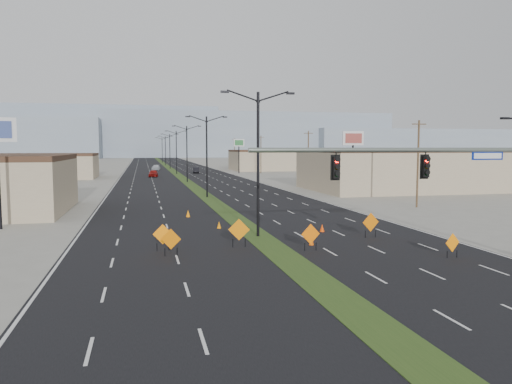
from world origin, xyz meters
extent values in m
plane|color=gray|center=(0.00, 0.00, 0.00)|extent=(600.00, 600.00, 0.00)
cube|color=black|center=(0.00, 100.00, 0.00)|extent=(25.00, 400.00, 0.02)
cube|color=#284518|center=(0.00, 100.00, 0.00)|extent=(2.00, 400.00, 0.04)
cube|color=tan|center=(-32.00, 85.00, 2.25)|extent=(30.00, 14.00, 4.50)
cube|color=tan|center=(34.00, 45.00, 2.75)|extent=(36.00, 18.00, 5.50)
cube|color=tan|center=(38.00, 110.00, 2.50)|extent=(44.00, 16.00, 5.00)
cube|color=#8391A3|center=(40.00, 300.00, 14.00)|extent=(220.00, 50.00, 28.00)
cube|color=#8391A3|center=(180.00, 290.00, 9.00)|extent=(160.00, 50.00, 18.00)
cube|color=#8391A3|center=(-30.00, 320.00, 16.00)|extent=(140.00, 50.00, 32.00)
cylinder|color=slate|center=(5.20, 2.00, 6.10)|extent=(16.00, 0.24, 0.24)
cube|color=navy|center=(10.40, 1.98, 5.78)|extent=(1.90, 0.04, 0.45)
cube|color=black|center=(1.70, 2.00, 5.22)|extent=(0.50, 0.28, 1.30)
sphere|color=#FF0C05|center=(1.70, 1.84, 5.57)|extent=(0.22, 0.22, 0.22)
cube|color=black|center=(6.70, 2.00, 5.22)|extent=(0.50, 0.28, 1.30)
sphere|color=#FF0C05|center=(6.70, 1.84, 5.57)|extent=(0.22, 0.22, 0.22)
cylinder|color=black|center=(0.00, 12.00, 5.00)|extent=(0.20, 0.20, 10.00)
cube|color=black|center=(-2.30, 12.00, 9.95)|extent=(0.55, 0.24, 0.14)
cube|color=black|center=(2.30, 12.00, 9.95)|extent=(0.55, 0.24, 0.14)
cylinder|color=black|center=(0.00, 40.00, 5.00)|extent=(0.20, 0.20, 10.00)
cube|color=black|center=(-2.30, 40.00, 9.95)|extent=(0.55, 0.24, 0.14)
cube|color=black|center=(2.30, 40.00, 9.95)|extent=(0.55, 0.24, 0.14)
cylinder|color=black|center=(0.00, 68.00, 5.00)|extent=(0.20, 0.20, 10.00)
cube|color=black|center=(-2.30, 68.00, 9.95)|extent=(0.55, 0.24, 0.14)
cube|color=black|center=(2.30, 68.00, 9.95)|extent=(0.55, 0.24, 0.14)
cylinder|color=black|center=(0.00, 96.00, 5.00)|extent=(0.20, 0.20, 10.00)
cube|color=black|center=(-2.30, 96.00, 9.95)|extent=(0.55, 0.24, 0.14)
cube|color=black|center=(2.30, 96.00, 9.95)|extent=(0.55, 0.24, 0.14)
cylinder|color=black|center=(0.00, 124.00, 5.00)|extent=(0.20, 0.20, 10.00)
cube|color=black|center=(-2.30, 124.00, 9.95)|extent=(0.55, 0.24, 0.14)
cube|color=black|center=(2.30, 124.00, 9.95)|extent=(0.55, 0.24, 0.14)
cylinder|color=black|center=(0.00, 152.00, 5.00)|extent=(0.20, 0.20, 10.00)
cube|color=black|center=(-2.30, 152.00, 9.95)|extent=(0.55, 0.24, 0.14)
cube|color=black|center=(2.30, 152.00, 9.95)|extent=(0.55, 0.24, 0.14)
cylinder|color=black|center=(0.00, 180.00, 5.00)|extent=(0.20, 0.20, 10.00)
cube|color=black|center=(-2.30, 180.00, 9.95)|extent=(0.55, 0.24, 0.14)
cube|color=black|center=(2.30, 180.00, 9.95)|extent=(0.55, 0.24, 0.14)
cylinder|color=#4C3823|center=(20.00, 25.00, 4.50)|extent=(0.20, 0.20, 9.00)
cube|color=#4C3823|center=(20.00, 25.00, 8.60)|extent=(1.60, 0.10, 0.10)
cylinder|color=#4C3823|center=(20.00, 60.00, 4.50)|extent=(0.20, 0.20, 9.00)
cube|color=#4C3823|center=(20.00, 60.00, 8.60)|extent=(1.60, 0.10, 0.10)
cylinder|color=#4C3823|center=(20.00, 95.00, 4.50)|extent=(0.20, 0.20, 9.00)
cube|color=#4C3823|center=(20.00, 95.00, 8.60)|extent=(1.60, 0.10, 0.10)
cylinder|color=#4C3823|center=(20.00, 130.00, 4.50)|extent=(0.20, 0.20, 9.00)
cube|color=#4C3823|center=(20.00, 130.00, 8.60)|extent=(1.60, 0.10, 0.10)
imported|color=maroon|center=(-5.58, 85.12, 0.75)|extent=(2.20, 4.55, 1.50)
imported|color=black|center=(4.83, 98.52, 0.68)|extent=(1.84, 4.27, 1.37)
imported|color=silver|center=(-4.20, 116.09, 0.71)|extent=(2.61, 5.09, 1.41)
cube|color=#D56704|center=(-6.29, 7.01, 1.00)|extent=(1.15, 0.43, 1.20)
cylinder|color=black|center=(-6.64, 7.01, 0.25)|extent=(0.05, 0.05, 0.50)
cylinder|color=black|center=(-5.94, 7.01, 0.25)|extent=(0.05, 0.05, 0.50)
cube|color=orange|center=(-6.68, 8.60, 1.02)|extent=(1.20, 0.33, 1.22)
cylinder|color=black|center=(-7.04, 8.60, 0.25)|extent=(0.05, 0.05, 0.51)
cylinder|color=black|center=(-6.32, 8.60, 0.25)|extent=(0.05, 0.05, 0.51)
cube|color=orange|center=(-2.00, 8.63, 1.12)|extent=(1.31, 0.40, 1.35)
cylinder|color=black|center=(-2.39, 8.63, 0.28)|extent=(0.05, 0.05, 0.56)
cylinder|color=black|center=(-1.61, 8.63, 0.28)|extent=(0.05, 0.05, 0.56)
cube|color=#F56705|center=(2.00, 6.63, 1.03)|extent=(1.23, 0.24, 1.24)
cylinder|color=black|center=(1.64, 6.63, 0.26)|extent=(0.05, 0.05, 0.51)
cylinder|color=black|center=(2.36, 6.63, 0.26)|extent=(0.05, 0.05, 0.51)
cube|color=orange|center=(9.16, 3.00, 0.88)|extent=(1.03, 0.32, 1.06)
cylinder|color=black|center=(8.85, 3.00, 0.22)|extent=(0.05, 0.05, 0.44)
cylinder|color=black|center=(9.47, 3.00, 0.22)|extent=(0.05, 0.05, 0.44)
cube|color=orange|center=(7.47, 9.84, 1.09)|extent=(1.29, 0.28, 1.31)
cylinder|color=black|center=(7.09, 9.84, 0.27)|extent=(0.05, 0.05, 0.54)
cylinder|color=black|center=(7.85, 9.84, 0.27)|extent=(0.05, 0.05, 0.54)
cone|color=#DD4F04|center=(2.64, 8.28, 0.28)|extent=(0.37, 0.37, 0.56)
cone|color=orange|center=(-2.13, 16.07, 0.28)|extent=(0.45, 0.45, 0.56)
cone|color=#F84305|center=(5.06, 12.85, 0.29)|extent=(0.41, 0.41, 0.58)
cone|color=orange|center=(-3.89, 22.90, 0.32)|extent=(0.46, 0.46, 0.65)
cylinder|color=black|center=(18.99, 39.14, 3.43)|extent=(0.24, 0.24, 6.85)
cube|color=white|center=(18.99, 39.14, 7.39)|extent=(2.72, 0.82, 1.80)
cube|color=#993A33|center=(18.99, 38.94, 7.39)|extent=(2.14, 0.43, 1.26)
cylinder|color=black|center=(14.66, 95.14, 3.37)|extent=(0.24, 0.24, 6.75)
cube|color=white|center=(14.66, 95.14, 7.28)|extent=(2.68, 0.83, 1.78)
cube|color=#30783C|center=(14.66, 94.94, 7.28)|extent=(2.10, 0.43, 1.24)
camera|label=1|loc=(-7.80, -21.54, 6.25)|focal=35.00mm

